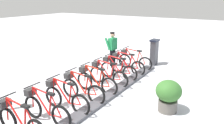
% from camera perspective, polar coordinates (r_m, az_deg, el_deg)
% --- Properties ---
extents(ground_plane, '(60.00, 60.00, 0.00)m').
position_cam_1_polar(ground_plane, '(7.25, -2.97, -10.41)').
color(ground_plane, silver).
extents(dock_rail_base, '(0.44, 8.53, 0.10)m').
position_cam_1_polar(dock_rail_base, '(7.22, -2.98, -10.06)').
color(dock_rail_base, '#47474C').
rests_on(dock_rail_base, ground).
extents(payment_kiosk, '(0.36, 0.52, 1.28)m').
position_cam_1_polar(payment_kiosk, '(11.11, 10.86, 2.62)').
color(payment_kiosk, '#38383D').
rests_on(payment_kiosk, ground).
extents(bike_docked_0, '(1.72, 0.54, 1.02)m').
position_cam_1_polar(bike_docked_0, '(10.36, 5.55, 0.47)').
color(bike_docked_0, black).
rests_on(bike_docked_0, ground).
extents(bike_docked_1, '(1.72, 0.54, 1.02)m').
position_cam_1_polar(bike_docked_1, '(9.69, 3.55, -0.61)').
color(bike_docked_1, black).
rests_on(bike_docked_1, ground).
extents(bike_docked_2, '(1.72, 0.54, 1.02)m').
position_cam_1_polar(bike_docked_2, '(9.05, 1.25, -1.84)').
color(bike_docked_2, black).
rests_on(bike_docked_2, ground).
extents(bike_docked_3, '(1.72, 0.54, 1.02)m').
position_cam_1_polar(bike_docked_3, '(8.42, -1.39, -3.26)').
color(bike_docked_3, black).
rests_on(bike_docked_3, ground).
extents(bike_docked_4, '(1.72, 0.54, 1.02)m').
position_cam_1_polar(bike_docked_4, '(7.83, -4.46, -4.89)').
color(bike_docked_4, black).
rests_on(bike_docked_4, ground).
extents(bike_docked_5, '(1.72, 0.54, 1.02)m').
position_cam_1_polar(bike_docked_5, '(7.26, -8.03, -6.76)').
color(bike_docked_5, black).
rests_on(bike_docked_5, ground).
extents(bike_docked_6, '(1.72, 0.54, 1.02)m').
position_cam_1_polar(bike_docked_6, '(6.74, -12.22, -8.90)').
color(bike_docked_6, black).
rests_on(bike_docked_6, ground).
extents(bike_docked_7, '(1.72, 0.54, 1.02)m').
position_cam_1_polar(bike_docked_7, '(6.27, -17.13, -11.32)').
color(bike_docked_7, black).
rests_on(bike_docked_7, ground).
extents(bike_docked_8, '(1.72, 0.54, 1.02)m').
position_cam_1_polar(bike_docked_8, '(5.87, -22.88, -14.00)').
color(bike_docked_8, black).
rests_on(bike_docked_8, ground).
extents(worker_near_rack, '(0.52, 0.66, 1.66)m').
position_cam_1_polar(worker_near_rack, '(10.71, 0.12, 3.74)').
color(worker_near_rack, white).
rests_on(worker_near_rack, ground).
extents(planter_bush, '(0.76, 0.76, 0.97)m').
position_cam_1_polar(planter_bush, '(6.71, 14.41, -8.12)').
color(planter_bush, '#59544C').
rests_on(planter_bush, ground).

